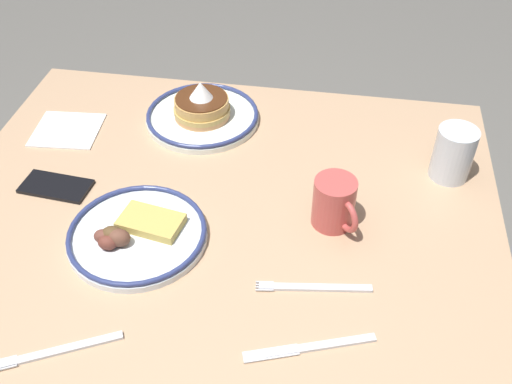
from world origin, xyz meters
TOP-DOWN VIEW (x-y plane):
  - dining_table at (0.00, 0.00)m, footprint 1.13×0.97m
  - plate_near_main at (0.10, -0.32)m, footprint 0.27×0.27m
  - plate_center_pancakes at (0.14, 0.09)m, footprint 0.27×0.27m
  - coffee_mug at (-0.23, -0.02)m, footprint 0.09×0.10m
  - drinking_glass at (-0.46, -0.20)m, footprint 0.08×0.08m
  - cell_phone at (0.35, -0.03)m, footprint 0.15×0.08m
  - paper_napkin at (0.41, -0.22)m, footprint 0.16×0.15m
  - fork_near at (0.18, 0.35)m, footprint 0.18×0.10m
  - fork_far at (-0.21, 0.15)m, footprint 0.21×0.05m
  - butter_knife at (-0.21, 0.28)m, footprint 0.21×0.09m

SIDE VIEW (x-z plane):
  - dining_table at x=0.00m, z-range 0.27..1.02m
  - paper_napkin at x=0.41m, z-range 0.75..0.76m
  - butter_knife at x=-0.21m, z-range 0.75..0.76m
  - fork_far at x=-0.21m, z-range 0.75..0.76m
  - fork_near at x=0.18m, z-range 0.75..0.76m
  - cell_phone at x=0.35m, z-range 0.75..0.76m
  - plate_center_pancakes at x=0.14m, z-range 0.74..0.79m
  - plate_near_main at x=0.10m, z-range 0.72..0.83m
  - drinking_glass at x=-0.46m, z-range 0.75..0.86m
  - coffee_mug at x=-0.23m, z-range 0.75..0.86m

